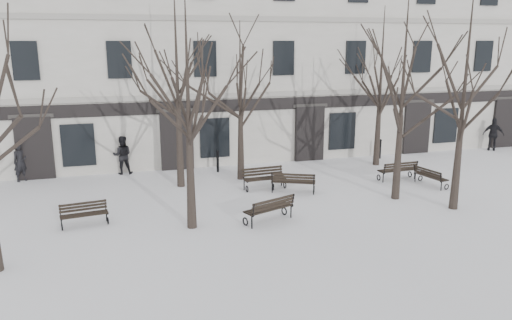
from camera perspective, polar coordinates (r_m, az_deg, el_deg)
name	(u,v)px	position (r m, az deg, el deg)	size (l,w,h in m)	color
ground	(300,215)	(18.59, 5.10, -6.26)	(100.00, 100.00, 0.00)	white
building	(223,53)	(29.95, -3.74, 12.05)	(40.40, 10.20, 11.40)	beige
tree_1	(188,84)	(16.37, -7.83, 8.57)	(5.48, 5.48, 7.83)	black
tree_2	(404,72)	(20.24, 16.54, 9.57)	(5.68, 5.68, 8.12)	black
tree_3	(466,74)	(19.70, 22.87, 9.05)	(5.71, 5.71, 8.15)	black
tree_4	(176,59)	(21.42, -9.08, 11.32)	(6.17, 6.17, 8.81)	black
tree_5	(240,83)	(22.41, -1.82, 8.84)	(4.98, 4.98, 7.11)	black
tree_6	(381,68)	(25.83, 14.14, 10.17)	(5.53, 5.53, 7.91)	black
bench_0	(84,213)	(18.37, -19.06, -5.79)	(1.65, 0.79, 0.80)	black
bench_1	(270,208)	(17.65, 1.60, -5.53)	(1.97, 1.31, 0.95)	black
bench_2	(293,181)	(21.00, 4.27, -2.46)	(1.92, 1.36, 0.93)	black
bench_3	(264,177)	(21.57, 0.93, -2.00)	(1.89, 0.81, 0.93)	black
bench_4	(398,170)	(23.77, 15.92, -1.09)	(1.83, 0.76, 0.90)	black
bench_5	(430,176)	(23.30, 19.27, -1.75)	(0.88, 1.69, 0.81)	black
bollard_a	(218,160)	(24.32, -4.40, -0.04)	(0.14, 0.14, 1.09)	black
bollard_b	(380,148)	(27.89, 14.01, 1.33)	(0.14, 0.14, 1.07)	black
pedestrian_a	(22,181)	(25.23, -25.13, -2.19)	(0.65, 0.43, 1.78)	black
pedestrian_b	(124,174)	(24.90, -14.89, -1.53)	(0.90, 0.70, 1.85)	black
pedestrian_c	(492,150)	(32.23, 25.32, 0.99)	(1.12, 0.47, 1.91)	black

